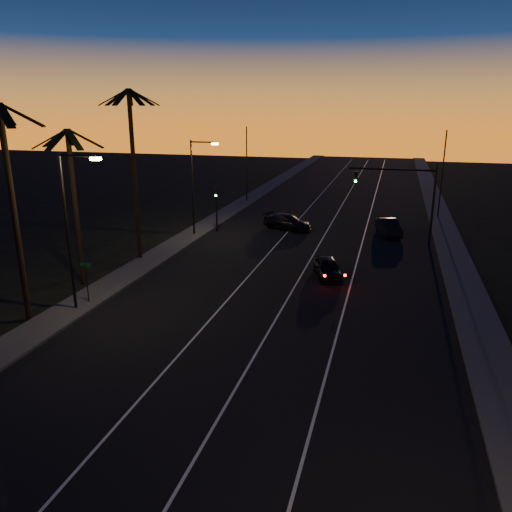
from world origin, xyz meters
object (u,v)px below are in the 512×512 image
(signal_mast, at_px, (405,188))
(right_car, at_px, (389,227))
(cross_car, at_px, (287,222))
(lead_car, at_px, (328,267))

(signal_mast, height_order, right_car, signal_mast)
(signal_mast, height_order, cross_car, signal_mast)
(lead_car, distance_m, right_car, 13.63)
(lead_car, distance_m, cross_car, 13.96)
(signal_mast, distance_m, cross_car, 11.47)
(lead_car, bearing_deg, signal_mast, 64.72)
(signal_mast, height_order, lead_car, signal_mast)
(lead_car, bearing_deg, right_car, 73.76)
(cross_car, bearing_deg, right_car, 1.77)
(right_car, height_order, cross_car, right_car)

